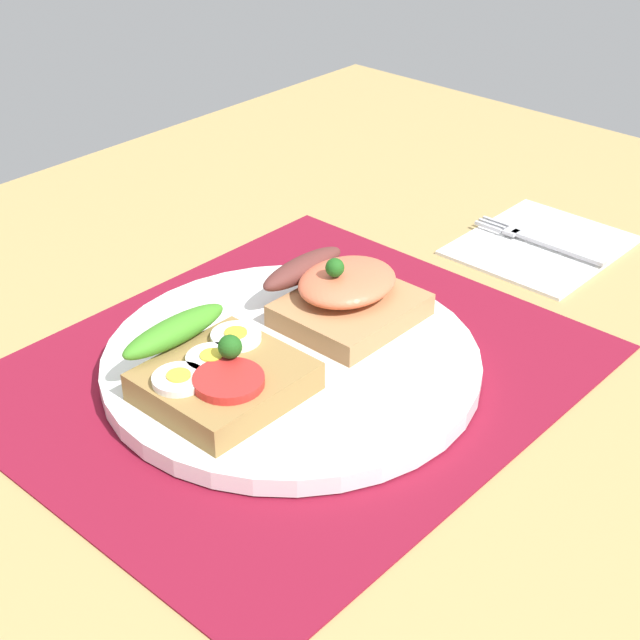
{
  "coord_description": "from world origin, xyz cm",
  "views": [
    {
      "loc": [
        -40.45,
        -39.33,
        39.07
      ],
      "look_at": [
        3.0,
        0.0,
        3.12
      ],
      "focal_mm": 54.0,
      "sensor_mm": 36.0,
      "label": 1
    }
  ],
  "objects_px": {
    "plate": "(292,362)",
    "fork": "(535,239)",
    "sandwich_egg_tomato": "(217,372)",
    "sandwich_salmon": "(342,293)",
    "napkin": "(541,244)"
  },
  "relations": [
    {
      "from": "plate",
      "to": "napkin",
      "type": "height_order",
      "value": "plate"
    },
    {
      "from": "plate",
      "to": "sandwich_salmon",
      "type": "distance_m",
      "value": 0.07
    },
    {
      "from": "plate",
      "to": "fork",
      "type": "height_order",
      "value": "plate"
    },
    {
      "from": "plate",
      "to": "sandwich_egg_tomato",
      "type": "bearing_deg",
      "value": 174.37
    },
    {
      "from": "sandwich_salmon",
      "to": "napkin",
      "type": "bearing_deg",
      "value": -9.62
    },
    {
      "from": "plate",
      "to": "sandwich_egg_tomato",
      "type": "distance_m",
      "value": 0.07
    },
    {
      "from": "sandwich_egg_tomato",
      "to": "fork",
      "type": "xyz_separation_m",
      "value": [
        0.35,
        -0.03,
        -0.02
      ]
    },
    {
      "from": "sandwich_egg_tomato",
      "to": "fork",
      "type": "height_order",
      "value": "sandwich_egg_tomato"
    },
    {
      "from": "napkin",
      "to": "fork",
      "type": "distance_m",
      "value": 0.01
    },
    {
      "from": "plate",
      "to": "fork",
      "type": "xyz_separation_m",
      "value": [
        0.29,
        -0.02,
        -0.0
      ]
    },
    {
      "from": "sandwich_salmon",
      "to": "napkin",
      "type": "distance_m",
      "value": 0.23
    },
    {
      "from": "sandwich_salmon",
      "to": "napkin",
      "type": "relative_size",
      "value": 0.66
    },
    {
      "from": "sandwich_salmon",
      "to": "fork",
      "type": "height_order",
      "value": "sandwich_salmon"
    },
    {
      "from": "sandwich_salmon",
      "to": "sandwich_egg_tomato",
      "type": "bearing_deg",
      "value": -178.3
    },
    {
      "from": "sandwich_salmon",
      "to": "plate",
      "type": "bearing_deg",
      "value": -171.2
    }
  ]
}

